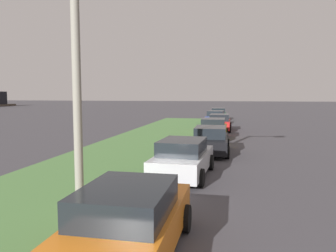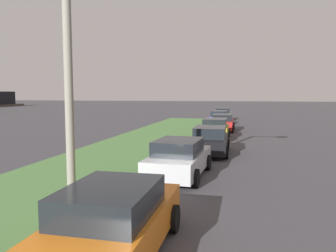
# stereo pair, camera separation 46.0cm
# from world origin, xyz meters

# --- Properties ---
(grass_median) EXTENTS (60.00, 6.00, 0.12)m
(grass_median) POSITION_xyz_m (10.00, 6.84, 0.06)
(grass_median) COLOR #517F42
(grass_median) RESTS_ON ground
(parked_car_orange) EXTENTS (4.30, 2.02, 1.47)m
(parked_car_orange) POSITION_xyz_m (4.20, 3.20, 0.72)
(parked_car_orange) COLOR orange
(parked_car_orange) RESTS_ON ground
(parked_car_silver) EXTENTS (4.40, 2.21, 1.47)m
(parked_car_silver) POSITION_xyz_m (10.76, 3.14, 0.72)
(parked_car_silver) COLOR #B2B5BA
(parked_car_silver) RESTS_ON ground
(parked_car_black) EXTENTS (4.34, 2.09, 1.47)m
(parked_car_black) POSITION_xyz_m (15.97, 2.44, 0.72)
(parked_car_black) COLOR black
(parked_car_black) RESTS_ON ground
(parked_car_yellow) EXTENTS (4.31, 2.04, 1.47)m
(parked_car_yellow) POSITION_xyz_m (22.05, 2.66, 0.72)
(parked_car_yellow) COLOR gold
(parked_car_yellow) RESTS_ON ground
(parked_car_red) EXTENTS (4.30, 2.03, 1.47)m
(parked_car_red) POSITION_xyz_m (27.31, 2.45, 0.72)
(parked_car_red) COLOR red
(parked_car_red) RESTS_ON ground
(parked_car_blue) EXTENTS (4.40, 2.21, 1.47)m
(parked_car_blue) POSITION_xyz_m (33.20, 3.09, 0.72)
(parked_car_blue) COLOR #23389E
(parked_car_blue) RESTS_ON ground
(parked_car_green) EXTENTS (4.40, 2.21, 1.47)m
(parked_car_green) POSITION_xyz_m (39.95, 3.16, 0.72)
(parked_car_green) COLOR #1E6B38
(parked_car_green) RESTS_ON ground
(streetlight) EXTENTS (1.04, 2.82, 7.50)m
(streetlight) POSITION_xyz_m (6.69, 5.10, 4.39)
(streetlight) COLOR gray
(streetlight) RESTS_ON ground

